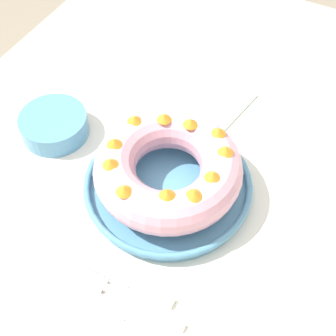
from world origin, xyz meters
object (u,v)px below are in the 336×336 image
object	(u,v)px
bundt_cake	(168,168)
side_bowl	(54,125)
serving_dish	(168,185)
cake_knife	(132,284)
napkin	(223,103)
serving_knife	(129,316)
fork	(120,295)

from	to	relation	value
bundt_cake	side_bowl	distance (m)	0.27
serving_dish	bundt_cake	bearing A→B (deg)	-37.55
serving_dish	cake_knife	xyz separation A→B (m)	(-0.19, -0.04, -0.01)
serving_dish	bundt_cake	xyz separation A→B (m)	(0.00, -0.00, 0.05)
napkin	bundt_cake	bearing A→B (deg)	-179.92
cake_knife	napkin	size ratio (longest dim) A/B	1.26
serving_dish	bundt_cake	distance (m)	0.05
serving_dish	bundt_cake	size ratio (longest dim) A/B	1.17
cake_knife	serving_knife	bearing A→B (deg)	-150.93
cake_knife	side_bowl	world-z (taller)	side_bowl
serving_dish	side_bowl	size ratio (longest dim) A/B	2.27
side_bowl	napkin	bearing A→B (deg)	-48.96
bundt_cake	serving_dish	bearing A→B (deg)	142.45
fork	cake_knife	distance (m)	0.03
side_bowl	cake_knife	bearing A→B (deg)	-124.98
fork	serving_knife	world-z (taller)	serving_knife
bundt_cake	napkin	distance (m)	0.26
serving_dish	side_bowl	bearing A→B (deg)	85.54
cake_knife	napkin	distance (m)	0.45
side_bowl	serving_dish	bearing A→B (deg)	-94.46
serving_knife	napkin	distance (m)	0.50
serving_dish	bundt_cake	world-z (taller)	bundt_cake
serving_dish	napkin	size ratio (longest dim) A/B	2.27
serving_dish	napkin	bearing A→B (deg)	0.08
bundt_cake	napkin	bearing A→B (deg)	0.08
fork	side_bowl	size ratio (longest dim) A/B	1.46
fork	napkin	distance (m)	0.47
serving_knife	napkin	size ratio (longest dim) A/B	1.61
cake_knife	napkin	bearing A→B (deg)	8.72
bundt_cake	fork	world-z (taller)	bundt_cake
napkin	cake_knife	bearing A→B (deg)	-175.41
fork	napkin	bearing A→B (deg)	-1.68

